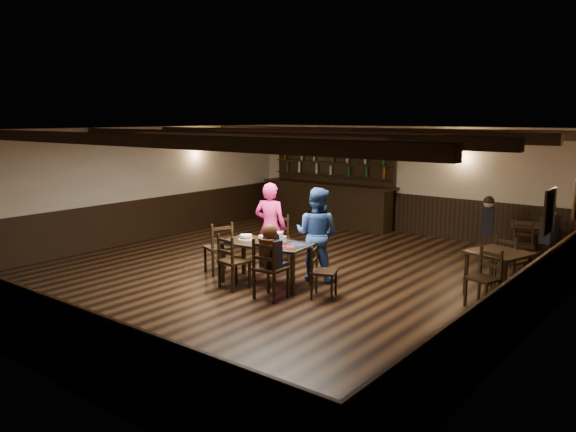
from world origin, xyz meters
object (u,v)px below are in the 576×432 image
Objects in this scene: chair_near_right at (268,265)px; bar_counter at (329,198)px; dining_table at (266,247)px; man_blue at (317,234)px; chair_near_left at (230,257)px; woman_pink at (270,227)px; cake at (246,237)px.

bar_counter is at bearing 115.45° from chair_near_right.
man_blue is at bearing 53.81° from dining_table.
bar_counter reaches higher than chair_near_left.
bar_counter is at bearing 113.04° from dining_table.
woman_pink is 1.01× the size of man_blue.
dining_table is 0.69m from chair_near_left.
bar_counter is at bearing 108.71° from cake.
chair_near_right is at bearing 110.31° from woman_pink.
chair_near_left reaches higher than cake.
woman_pink is at bearing 99.99° from chair_near_left.
dining_table is 0.47m from cake.
man_blue is (0.84, 1.37, 0.29)m from chair_near_left.
woman_pink reaches higher than dining_table.
woman_pink is at bearing -10.35° from man_blue.
man_blue is at bearing 91.62° from chair_near_right.
woman_pink is at bearing 125.44° from dining_table.
cake is at bearing -175.61° from dining_table.
bar_counter is (-2.88, 6.04, 0.13)m from chair_near_right.
woman_pink is (-1.12, 1.41, 0.26)m from chair_near_right.
chair_near_right is at bearing -31.27° from cake.
cake is at bearing 105.82° from chair_near_left.
chair_near_right is (0.59, -0.67, -0.08)m from dining_table.
woman_pink reaches higher than cake.
chair_near_left is 0.88m from chair_near_right.
dining_table is 0.42× the size of bar_counter.
chair_near_right is 1.24m from cake.
man_blue is at bearing 58.59° from chair_near_left.
bar_counter reaches higher than man_blue.
cake is (-0.17, 0.58, 0.23)m from chair_near_left.
chair_near_right is (0.88, -0.05, 0.03)m from chair_near_left.
chair_near_left is 1.41m from woman_pink.
chair_near_right is 6.69m from bar_counter.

